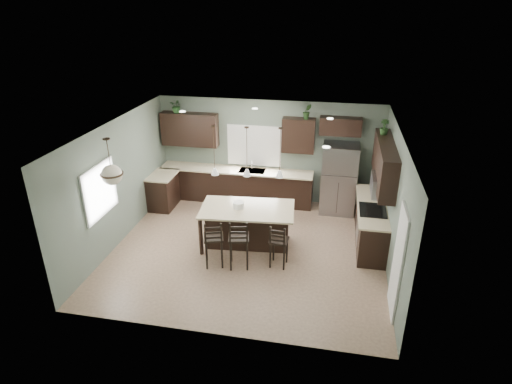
% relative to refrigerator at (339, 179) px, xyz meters
% --- Properties ---
extents(ground, '(6.00, 6.00, 0.00)m').
position_rel_refrigerator_xyz_m(ground, '(-1.92, -2.32, -0.93)').
color(ground, '#9E8466').
rests_on(ground, ground).
extents(pantry_door, '(0.04, 0.82, 2.04)m').
position_rel_refrigerator_xyz_m(pantry_door, '(1.06, -3.87, 0.09)').
color(pantry_door, white).
rests_on(pantry_door, ground).
extents(window_back, '(1.35, 0.02, 1.00)m').
position_rel_refrigerator_xyz_m(window_back, '(-2.32, 0.42, 0.62)').
color(window_back, white).
rests_on(window_back, room_shell).
extents(window_left, '(0.02, 1.10, 1.00)m').
position_rel_refrigerator_xyz_m(window_left, '(-4.90, -3.12, 0.62)').
color(window_left, white).
rests_on(window_left, room_shell).
extents(left_return_cabs, '(0.60, 0.90, 0.90)m').
position_rel_refrigerator_xyz_m(left_return_cabs, '(-4.62, -0.62, -0.48)').
color(left_return_cabs, black).
rests_on(left_return_cabs, ground).
extents(left_return_countertop, '(0.66, 0.96, 0.04)m').
position_rel_refrigerator_xyz_m(left_return_countertop, '(-4.60, -0.62, -0.01)').
color(left_return_countertop, beige).
rests_on(left_return_countertop, left_return_cabs).
extents(back_lower_cabs, '(4.20, 0.60, 0.90)m').
position_rel_refrigerator_xyz_m(back_lower_cabs, '(-2.77, 0.13, -0.48)').
color(back_lower_cabs, black).
rests_on(back_lower_cabs, ground).
extents(back_countertop, '(4.20, 0.66, 0.04)m').
position_rel_refrigerator_xyz_m(back_countertop, '(-2.77, 0.11, -0.01)').
color(back_countertop, beige).
rests_on(back_countertop, back_lower_cabs).
extents(sink_inset, '(0.70, 0.45, 0.01)m').
position_rel_refrigerator_xyz_m(sink_inset, '(-2.32, 0.11, 0.01)').
color(sink_inset, gray).
rests_on(sink_inset, back_countertop).
extents(faucet, '(0.02, 0.02, 0.28)m').
position_rel_refrigerator_xyz_m(faucet, '(-2.32, 0.08, 0.16)').
color(faucet, silver).
rests_on(faucet, back_countertop).
extents(back_upper_left, '(1.55, 0.34, 0.90)m').
position_rel_refrigerator_xyz_m(back_upper_left, '(-4.07, 0.26, 1.02)').
color(back_upper_left, black).
rests_on(back_upper_left, room_shell).
extents(back_upper_right, '(0.85, 0.34, 0.90)m').
position_rel_refrigerator_xyz_m(back_upper_right, '(-1.12, 0.26, 1.02)').
color(back_upper_right, black).
rests_on(back_upper_right, room_shell).
extents(fridge_header, '(1.05, 0.34, 0.45)m').
position_rel_refrigerator_xyz_m(fridge_header, '(-0.07, 0.26, 1.32)').
color(fridge_header, black).
rests_on(fridge_header, room_shell).
extents(right_lower_cabs, '(0.60, 2.35, 0.90)m').
position_rel_refrigerator_xyz_m(right_lower_cabs, '(0.78, -1.44, -0.48)').
color(right_lower_cabs, black).
rests_on(right_lower_cabs, ground).
extents(right_countertop, '(0.66, 2.35, 0.04)m').
position_rel_refrigerator_xyz_m(right_countertop, '(0.76, -1.44, -0.01)').
color(right_countertop, beige).
rests_on(right_countertop, right_lower_cabs).
extents(cooktop, '(0.58, 0.75, 0.02)m').
position_rel_refrigerator_xyz_m(cooktop, '(0.76, -1.72, 0.02)').
color(cooktop, black).
rests_on(cooktop, right_countertop).
extents(wall_oven_front, '(0.01, 0.72, 0.60)m').
position_rel_refrigerator_xyz_m(wall_oven_front, '(0.48, -1.72, -0.48)').
color(wall_oven_front, gray).
rests_on(wall_oven_front, right_lower_cabs).
extents(right_upper_cabs, '(0.34, 2.35, 0.90)m').
position_rel_refrigerator_xyz_m(right_upper_cabs, '(0.91, -1.44, 1.02)').
color(right_upper_cabs, black).
rests_on(right_upper_cabs, room_shell).
extents(microwave, '(0.40, 0.75, 0.40)m').
position_rel_refrigerator_xyz_m(microwave, '(0.86, -1.72, 0.62)').
color(microwave, gray).
rests_on(microwave, right_upper_cabs).
extents(refrigerator, '(0.90, 0.74, 1.85)m').
position_rel_refrigerator_xyz_m(refrigerator, '(0.00, 0.00, 0.00)').
color(refrigerator, gray).
rests_on(refrigerator, ground).
extents(kitchen_island, '(2.17, 1.36, 0.92)m').
position_rel_refrigerator_xyz_m(kitchen_island, '(-1.98, -2.11, -0.46)').
color(kitchen_island, black).
rests_on(kitchen_island, ground).
extents(serving_dish, '(0.24, 0.24, 0.14)m').
position_rel_refrigerator_xyz_m(serving_dish, '(-2.17, -2.13, 0.07)').
color(serving_dish, white).
rests_on(serving_dish, kitchen_island).
extents(bar_stool_left, '(0.50, 0.50, 1.09)m').
position_rel_refrigerator_xyz_m(bar_stool_left, '(-2.50, -3.06, -0.38)').
color(bar_stool_left, black).
rests_on(bar_stool_left, ground).
extents(bar_stool_center, '(0.50, 0.50, 1.14)m').
position_rel_refrigerator_xyz_m(bar_stool_center, '(-1.97, -3.01, -0.35)').
color(bar_stool_center, black).
rests_on(bar_stool_center, ground).
extents(bar_stool_right, '(0.40, 0.40, 1.00)m').
position_rel_refrigerator_xyz_m(bar_stool_right, '(-1.15, -2.83, -0.42)').
color(bar_stool_right, black).
rests_on(bar_stool_right, ground).
extents(pendant_left, '(0.17, 0.17, 1.10)m').
position_rel_refrigerator_xyz_m(pendant_left, '(-2.67, -2.17, 1.32)').
color(pendant_left, white).
rests_on(pendant_left, room_shell).
extents(pendant_center, '(0.17, 0.17, 1.10)m').
position_rel_refrigerator_xyz_m(pendant_center, '(-1.98, -2.11, 1.32)').
color(pendant_center, white).
rests_on(pendant_center, room_shell).
extents(pendant_right, '(0.17, 0.17, 1.10)m').
position_rel_refrigerator_xyz_m(pendant_right, '(-1.28, -2.05, 1.32)').
color(pendant_right, silver).
rests_on(pendant_right, room_shell).
extents(chandelier, '(0.45, 0.45, 0.95)m').
position_rel_refrigerator_xyz_m(chandelier, '(-4.40, -3.38, 1.40)').
color(chandelier, beige).
rests_on(chandelier, room_shell).
extents(plant_back_left, '(0.38, 0.35, 0.37)m').
position_rel_refrigerator_xyz_m(plant_back_left, '(-4.38, 0.23, 1.66)').
color(plant_back_left, '#21481F').
rests_on(plant_back_left, back_upper_left).
extents(plant_back_right, '(0.25, 0.23, 0.39)m').
position_rel_refrigerator_xyz_m(plant_back_right, '(-0.92, 0.23, 1.67)').
color(plant_back_right, '#294B20').
rests_on(plant_back_right, back_upper_right).
extents(plant_right_wall, '(0.20, 0.20, 0.34)m').
position_rel_refrigerator_xyz_m(plant_right_wall, '(0.88, -0.79, 1.65)').
color(plant_right_wall, '#274B20').
rests_on(plant_right_wall, right_upper_cabs).
extents(room_shell, '(6.00, 6.00, 6.00)m').
position_rel_refrigerator_xyz_m(room_shell, '(-1.92, -2.32, 0.77)').
color(room_shell, slate).
rests_on(room_shell, ground).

